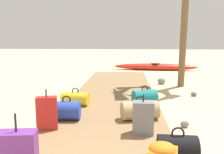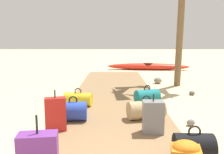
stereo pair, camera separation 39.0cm
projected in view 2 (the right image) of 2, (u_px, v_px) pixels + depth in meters
ground_plane at (114, 113)px, 5.37m from camera, size 60.00×60.00×0.00m
boardwalk at (114, 100)px, 6.34m from camera, size 2.19×9.91×0.08m
duffel_bag_yellow at (78, 99)px, 5.61m from camera, size 0.67×0.41×0.41m
duffel_bag_black at (194, 147)px, 3.10m from camera, size 0.50×0.36×0.46m
suitcase_red at (56, 114)px, 4.07m from camera, size 0.37×0.24×0.69m
duffel_bag_tan at (146, 110)px, 4.69m from camera, size 0.76×0.51×0.46m
duffel_bag_teal at (147, 97)px, 5.76m from camera, size 0.63×0.50×0.45m
suitcase_grey at (153, 117)px, 3.98m from camera, size 0.34×0.23×0.65m
duffel_bag_blue at (73, 111)px, 4.59m from camera, size 0.52×0.38×0.47m
kayak at (148, 66)px, 12.54m from camera, size 4.17×0.92×0.34m
rock_right_mid at (158, 80)px, 8.77m from camera, size 0.37×0.37×0.22m
rock_right_far at (191, 123)px, 4.55m from camera, size 0.20×0.18×0.12m
rock_right_near at (192, 93)px, 7.02m from camera, size 0.22×0.23×0.11m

